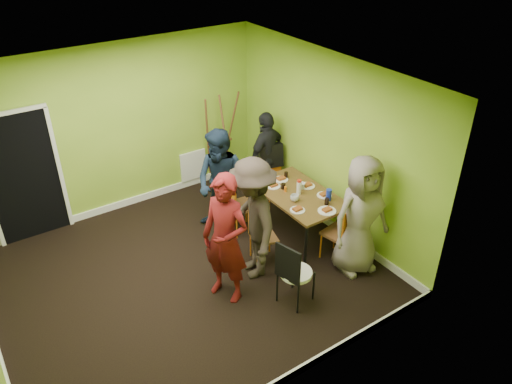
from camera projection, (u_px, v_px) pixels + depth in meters
ground at (187, 275)px, 7.10m from camera, size 5.00×5.00×0.00m
room_walls at (179, 216)px, 6.61m from camera, size 5.04×4.54×2.82m
dining_table at (298, 196)px, 7.60m from camera, size 0.90×1.50×0.75m
chair_left_far at (237, 202)px, 7.74m from camera, size 0.44×0.44×0.98m
chair_left_near at (259, 234)px, 7.13m from camera, size 0.43×0.43×0.86m
chair_back_end at (272, 162)px, 8.50m from camera, size 0.51×0.57×1.03m
chair_front_end at (343, 230)px, 7.12m from camera, size 0.46×0.46×0.95m
chair_bentwood at (293, 271)px, 6.34m from camera, size 0.47×0.46×0.98m
easel at (221, 140)px, 8.95m from camera, size 0.70×0.65×1.74m
plate_near_left at (273, 186)px, 7.75m from camera, size 0.22×0.22×0.01m
plate_near_right at (297, 210)px, 7.16m from camera, size 0.22×0.22×0.01m
plate_far_back at (281, 180)px, 7.92m from camera, size 0.23×0.23×0.01m
plate_far_front at (327, 211)px, 7.14m from camera, size 0.27×0.27×0.01m
plate_wall_back at (307, 186)px, 7.75m from camera, size 0.23×0.23×0.01m
plate_wall_front at (324, 195)px, 7.51m from camera, size 0.23×0.23×0.01m
thermos at (299, 188)px, 7.51m from camera, size 0.07×0.07×0.21m
blue_bottle at (329, 195)px, 7.36m from camera, size 0.08×0.08×0.18m
orange_bottle at (285, 189)px, 7.59m from camera, size 0.04×0.04×0.09m
glass_mid at (283, 186)px, 7.67m from camera, size 0.07×0.07×0.09m
glass_back at (286, 175)px, 7.96m from camera, size 0.06×0.06×0.10m
glass_front at (327, 201)px, 7.28m from camera, size 0.06×0.06×0.10m
cup_a at (295, 198)px, 7.36m from camera, size 0.13×0.13×0.10m
cup_b at (302, 186)px, 7.67m from camera, size 0.11×0.11×0.10m
person_standing at (226, 239)px, 6.30m from camera, size 0.67×0.78×1.82m
person_left_far at (221, 183)px, 7.62m from camera, size 0.94×1.03×1.72m
person_left_near at (253, 219)px, 6.71m from camera, size 0.97×1.30×1.79m
person_back_end at (267, 155)px, 8.57m from camera, size 1.00×0.65×1.58m
person_front_end at (360, 216)px, 6.80m from camera, size 0.93×0.66×1.78m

